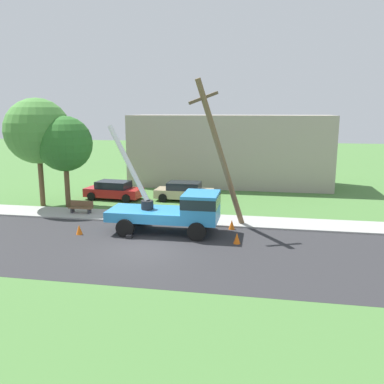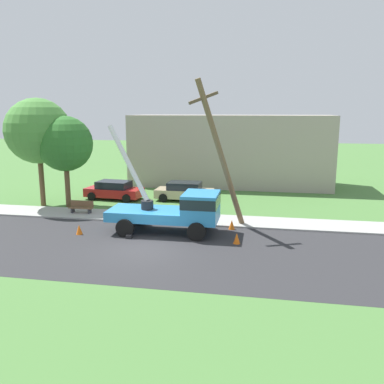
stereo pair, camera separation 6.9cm
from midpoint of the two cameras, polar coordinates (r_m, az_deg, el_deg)
ground_plane at (r=31.83m, az=-0.52°, el=-0.91°), size 120.00×120.00×0.00m
road_asphalt at (r=20.59m, az=-6.89°, el=-7.90°), size 80.00×8.97×0.01m
sidewalk_strip at (r=25.89m, az=-3.13°, el=-3.69°), size 80.00×2.57×0.10m
utility_truck at (r=22.60m, az=-2.05°, el=-2.36°), size 6.78×3.20×5.98m
leaning_utility_pole at (r=23.23m, az=3.95°, el=5.49°), size 3.19×2.20×8.60m
traffic_cone_ahead at (r=21.20m, az=6.26°, el=-6.53°), size 0.36×0.36×0.56m
traffic_cone_behind at (r=23.47m, az=-15.72°, el=-5.12°), size 0.36×0.36×0.56m
traffic_cone_curbside at (r=23.66m, az=5.55°, el=-4.60°), size 0.36×0.36×0.56m
parked_sedan_red at (r=32.05m, az=-11.05°, el=0.26°), size 4.54×2.26×1.42m
parked_sedan_tan at (r=31.00m, az=-1.18°, el=0.10°), size 4.45×2.10×1.42m
park_bench at (r=27.89m, az=-15.44°, el=-2.12°), size 1.60×0.45×0.90m
roadside_tree_near at (r=30.71m, az=-21.01°, el=8.00°), size 4.59×4.59×7.68m
roadside_tree_far at (r=29.74m, az=-17.60°, el=6.48°), size 3.86×3.86×6.46m
lowrise_building_backdrop at (r=37.68m, az=5.31°, el=5.89°), size 18.00×6.00×6.40m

